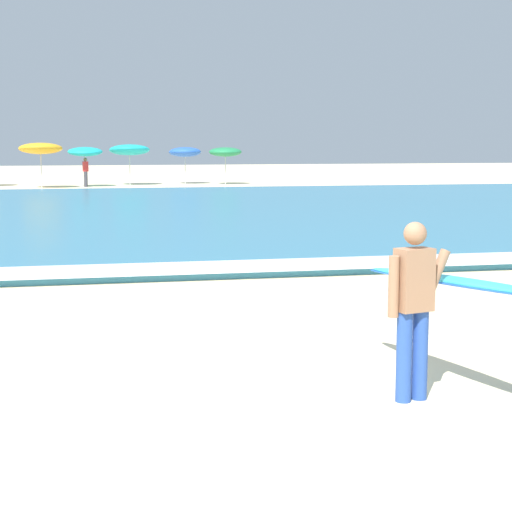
{
  "coord_description": "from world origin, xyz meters",
  "views": [
    {
      "loc": [
        -2.05,
        -8.3,
        2.48
      ],
      "look_at": [
        0.05,
        1.58,
        1.1
      ],
      "focal_mm": 59.12,
      "sensor_mm": 36.0,
      "label": 1
    }
  ],
  "objects_px": {
    "beach_umbrella_6": "(185,152)",
    "beach_umbrella_7": "(225,152)",
    "beach_umbrella_3": "(41,148)",
    "beach_umbrella_4": "(85,152)",
    "beach_umbrella_5": "(129,150)",
    "beachgoer_near_row_left": "(86,171)",
    "surfer_with_board": "(434,293)"
  },
  "relations": [
    {
      "from": "beach_umbrella_3",
      "to": "beachgoer_near_row_left",
      "type": "relative_size",
      "value": 1.56
    },
    {
      "from": "beach_umbrella_5",
      "to": "beach_umbrella_6",
      "type": "height_order",
      "value": "beach_umbrella_5"
    },
    {
      "from": "beach_umbrella_4",
      "to": "beachgoer_near_row_left",
      "type": "bearing_deg",
      "value": -91.14
    },
    {
      "from": "beach_umbrella_3",
      "to": "beach_umbrella_7",
      "type": "xyz_separation_m",
      "value": [
        10.19,
        1.86,
        -0.23
      ]
    },
    {
      "from": "beach_umbrella_3",
      "to": "beach_umbrella_6",
      "type": "distance_m",
      "value": 8.49
    },
    {
      "from": "beach_umbrella_3",
      "to": "beachgoer_near_row_left",
      "type": "bearing_deg",
      "value": 19.83
    },
    {
      "from": "beach_umbrella_4",
      "to": "beach_umbrella_7",
      "type": "bearing_deg",
      "value": 6.95
    },
    {
      "from": "beach_umbrella_6",
      "to": "beach_umbrella_5",
      "type": "bearing_deg",
      "value": -168.94
    },
    {
      "from": "beach_umbrella_3",
      "to": "beach_umbrella_7",
      "type": "bearing_deg",
      "value": 10.35
    },
    {
      "from": "surfer_with_board",
      "to": "beach_umbrella_6",
      "type": "distance_m",
      "value": 41.52
    },
    {
      "from": "beachgoer_near_row_left",
      "to": "beach_umbrella_6",
      "type": "bearing_deg",
      "value": 19.43
    },
    {
      "from": "beach_umbrella_7",
      "to": "beachgoer_near_row_left",
      "type": "height_order",
      "value": "beach_umbrella_7"
    },
    {
      "from": "beach_umbrella_3",
      "to": "beach_umbrella_4",
      "type": "bearing_deg",
      "value": 21.34
    },
    {
      "from": "surfer_with_board",
      "to": "beach_umbrella_4",
      "type": "bearing_deg",
      "value": 94.15
    },
    {
      "from": "beach_umbrella_7",
      "to": "beach_umbrella_5",
      "type": "bearing_deg",
      "value": 176.35
    },
    {
      "from": "beach_umbrella_3",
      "to": "beach_umbrella_4",
      "type": "relative_size",
      "value": 1.11
    },
    {
      "from": "beach_umbrella_5",
      "to": "beach_umbrella_3",
      "type": "bearing_deg",
      "value": -155.17
    },
    {
      "from": "beach_umbrella_5",
      "to": "beach_umbrella_6",
      "type": "relative_size",
      "value": 1.1
    },
    {
      "from": "beach_umbrella_3",
      "to": "beachgoer_near_row_left",
      "type": "xyz_separation_m",
      "value": [
        2.3,
        0.83,
        -1.24
      ]
    },
    {
      "from": "surfer_with_board",
      "to": "beachgoer_near_row_left",
      "type": "height_order",
      "value": "surfer_with_board"
    },
    {
      "from": "beach_umbrella_4",
      "to": "beach_umbrella_3",
      "type": "bearing_deg",
      "value": -158.66
    },
    {
      "from": "surfer_with_board",
      "to": "beachgoer_near_row_left",
      "type": "bearing_deg",
      "value": 94.16
    },
    {
      "from": "beach_umbrella_5",
      "to": "beach_umbrella_6",
      "type": "xyz_separation_m",
      "value": [
        3.22,
        0.63,
        -0.14
      ]
    },
    {
      "from": "beach_umbrella_3",
      "to": "surfer_with_board",
      "type": "bearing_deg",
      "value": -82.37
    },
    {
      "from": "beach_umbrella_4",
      "to": "beachgoer_near_row_left",
      "type": "xyz_separation_m",
      "value": [
        -0.0,
        -0.07,
        -1.06
      ]
    },
    {
      "from": "surfer_with_board",
      "to": "beach_umbrella_7",
      "type": "bearing_deg",
      "value": 82.92
    },
    {
      "from": "surfer_with_board",
      "to": "beach_umbrella_3",
      "type": "bearing_deg",
      "value": 97.63
    },
    {
      "from": "beach_umbrella_5",
      "to": "beach_umbrella_7",
      "type": "relative_size",
      "value": 1.12
    },
    {
      "from": "beach_umbrella_5",
      "to": "beach_umbrella_7",
      "type": "bearing_deg",
      "value": -3.65
    },
    {
      "from": "beach_umbrella_6",
      "to": "beach_umbrella_7",
      "type": "distance_m",
      "value": 2.41
    },
    {
      "from": "beach_umbrella_6",
      "to": "beach_umbrella_7",
      "type": "height_order",
      "value": "beach_umbrella_6"
    },
    {
      "from": "beachgoer_near_row_left",
      "to": "beach_umbrella_3",
      "type": "bearing_deg",
      "value": -160.17
    }
  ]
}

